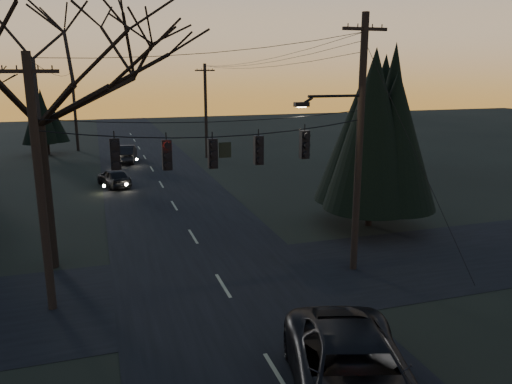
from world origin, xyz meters
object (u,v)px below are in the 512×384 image
object	(u,v)px
utility_pole_far_l	(78,151)
sedan_oncoming_a	(114,178)
utility_pole_left	(53,309)
evergreen_right	(373,130)
suv_near	(354,378)
sedan_oncoming_b	(126,154)
bare_tree_left	(33,62)
utility_pole_right	(353,269)
utility_pole_far_r	(207,158)

from	to	relation	value
utility_pole_far_l	sedan_oncoming_a	world-z (taller)	utility_pole_far_l
utility_pole_left	evergreen_right	distance (m)	16.69
utility_pole_left	utility_pole_far_l	world-z (taller)	utility_pole_left
utility_pole_far_l	suv_near	distance (m)	44.42
sedan_oncoming_b	bare_tree_left	bearing A→B (deg)	88.11
bare_tree_left	sedan_oncoming_a	world-z (taller)	bare_tree_left
bare_tree_left	utility_pole_left	bearing A→B (deg)	-86.72
bare_tree_left	suv_near	bearing A→B (deg)	-57.69
evergreen_right	sedan_oncoming_a	xyz separation A→B (m)	(-12.32, 13.38, -4.34)
utility_pole_left	suv_near	world-z (taller)	utility_pole_left
utility_pole_right	utility_pole_far_l	xyz separation A→B (m)	(-11.50, 36.00, 0.00)
sedan_oncoming_b	evergreen_right	bearing A→B (deg)	124.05
bare_tree_left	sedan_oncoming_a	xyz separation A→B (m)	(3.03, 14.43, -7.57)
evergreen_right	utility_pole_left	bearing A→B (deg)	-161.59
utility_pole_right	utility_pole_far_l	size ratio (longest dim) A/B	1.25
utility_pole_right	utility_pole_left	distance (m)	11.50
utility_pole_left	sedan_oncoming_b	distance (m)	28.27
evergreen_right	sedan_oncoming_b	distance (m)	25.73
utility_pole_far_r	evergreen_right	bearing A→B (deg)	-81.05
utility_pole_right	suv_near	world-z (taller)	utility_pole_right
utility_pole_right	sedan_oncoming_b	bearing A→B (deg)	104.61
bare_tree_left	evergreen_right	distance (m)	15.72
utility_pole_far_l	sedan_oncoming_b	size ratio (longest dim) A/B	1.74
sedan_oncoming_b	utility_pole_far_l	bearing A→B (deg)	-53.77
utility_pole_right	bare_tree_left	world-z (taller)	bare_tree_left
utility_pole_left	utility_pole_far_l	distance (m)	36.00
bare_tree_left	sedan_oncoming_b	size ratio (longest dim) A/B	2.56
utility_pole_far_r	utility_pole_far_l	size ratio (longest dim) A/B	1.06
utility_pole_far_r	utility_pole_right	bearing A→B (deg)	-90.00
bare_tree_left	evergreen_right	xyz separation A→B (m)	(15.34, 1.05, -3.23)
utility_pole_right	utility_pole_far_r	size ratio (longest dim) A/B	1.18
utility_pole_right	utility_pole_far_l	bearing A→B (deg)	107.72
sedan_oncoming_a	utility_pole_far_l	bearing A→B (deg)	-96.49
utility_pole_far_l	sedan_oncoming_a	xyz separation A→B (m)	(2.80, -17.59, 0.64)
utility_pole_right	bare_tree_left	distance (m)	14.86
sedan_oncoming_a	suv_near	bearing A→B (deg)	84.06
evergreen_right	sedan_oncoming_b	size ratio (longest dim) A/B	1.91
evergreen_right	bare_tree_left	bearing A→B (deg)	-176.07
utility_pole_far_l	utility_pole_left	bearing A→B (deg)	-90.00
utility_pole_right	sedan_oncoming_a	distance (m)	20.37
bare_tree_left	sedan_oncoming_b	distance (m)	25.49
bare_tree_left	utility_pole_far_l	bearing A→B (deg)	89.59
evergreen_right	suv_near	world-z (taller)	evergreen_right
bare_tree_left	suv_near	distance (m)	15.77
utility_pole_left	evergreen_right	world-z (taller)	evergreen_right
utility_pole_far_l	bare_tree_left	world-z (taller)	bare_tree_left
suv_near	sedan_oncoming_a	size ratio (longest dim) A/B	1.66
evergreen_right	utility_pole_far_l	bearing A→B (deg)	116.02
utility_pole_right	sedan_oncoming_b	xyz separation A→B (m)	(-7.29, 27.95, 0.76)
evergreen_right	sedan_oncoming_a	world-z (taller)	evergreen_right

